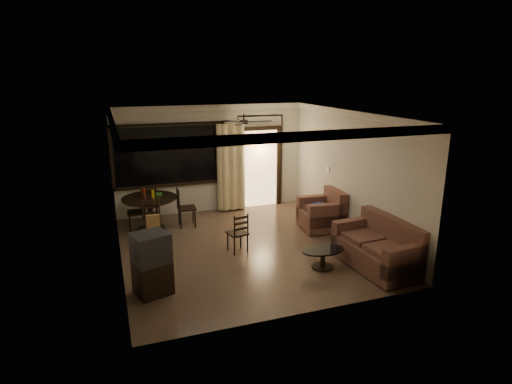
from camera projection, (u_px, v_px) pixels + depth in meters
name	position (u px, v px, depth m)	size (l,w,h in m)	color
ground	(245.00, 248.00, 9.06)	(5.50, 5.50, 0.00)	#7F6651
room_shell	(245.00, 147.00, 10.37)	(5.50, 6.70, 5.50)	beige
dining_table	(150.00, 204.00, 9.95)	(1.27, 1.27, 1.01)	black
dining_chair_west	(138.00, 219.00, 9.98)	(0.44, 0.44, 0.95)	black
dining_chair_east	(186.00, 215.00, 10.27)	(0.44, 0.44, 0.95)	black
dining_chair_south	(153.00, 230.00, 9.24)	(0.44, 0.50, 0.95)	black
dining_chair_north	(150.00, 212.00, 10.51)	(0.44, 0.44, 0.95)	black
tv_cabinet	(152.00, 264.00, 7.06)	(0.67, 0.64, 1.07)	black
sofa	(380.00, 249.00, 8.07)	(1.02, 1.78, 0.92)	#4F2C25
armchair	(323.00, 213.00, 10.08)	(0.99, 0.99, 0.92)	#4F2C25
coffee_table	(323.00, 256.00, 8.07)	(0.84, 0.50, 0.37)	black
side_chair	(238.00, 240.00, 8.80)	(0.44, 0.44, 0.85)	black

